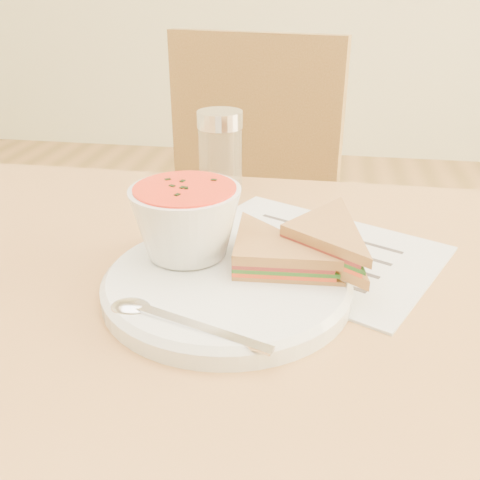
% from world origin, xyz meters
% --- Properties ---
extents(chair_far, '(0.50, 0.50, 0.94)m').
position_xyz_m(chair_far, '(-0.13, 0.58, 0.47)').
color(chair_far, brown).
rests_on(chair_far, floor).
extents(plate, '(0.32, 0.32, 0.02)m').
position_xyz_m(plate, '(-0.01, -0.00, 0.76)').
color(plate, white).
rests_on(plate, dining_table).
extents(soup_bowl, '(0.15, 0.15, 0.08)m').
position_xyz_m(soup_bowl, '(-0.06, 0.03, 0.81)').
color(soup_bowl, white).
rests_on(soup_bowl, plate).
extents(sandwich_half_a, '(0.12, 0.12, 0.03)m').
position_xyz_m(sandwich_half_a, '(-0.00, -0.02, 0.78)').
color(sandwich_half_a, '#BF8443').
rests_on(sandwich_half_a, plate).
extents(sandwich_half_b, '(0.15, 0.15, 0.03)m').
position_xyz_m(sandwich_half_b, '(0.04, 0.03, 0.80)').
color(sandwich_half_b, '#BF8443').
rests_on(sandwich_half_b, plate).
extents(spoon, '(0.19, 0.09, 0.01)m').
position_xyz_m(spoon, '(-0.03, -0.09, 0.77)').
color(spoon, silver).
rests_on(spoon, plate).
extents(paper_menu, '(0.35, 0.31, 0.00)m').
position_xyz_m(paper_menu, '(0.07, 0.10, 0.75)').
color(paper_menu, white).
rests_on(paper_menu, dining_table).
extents(condiment_shaker, '(0.08, 0.08, 0.12)m').
position_xyz_m(condiment_shaker, '(-0.07, 0.29, 0.81)').
color(condiment_shaker, silver).
rests_on(condiment_shaker, dining_table).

